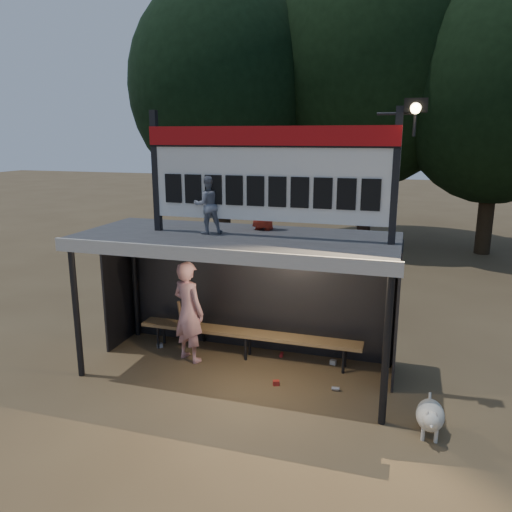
{
  "coord_description": "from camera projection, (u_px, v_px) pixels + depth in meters",
  "views": [
    {
      "loc": [
        2.54,
        -7.24,
        3.83
      ],
      "look_at": [
        0.2,
        0.4,
        1.9
      ],
      "focal_mm": 35.0,
      "sensor_mm": 36.0,
      "label": 1
    }
  ],
  "objects": [
    {
      "name": "tree_right",
      "position": [
        499.0,
        91.0,
        15.46
      ],
      "size": [
        6.08,
        6.08,
        8.72
      ],
      "color": "#2F2215",
      "rests_on": "ground"
    },
    {
      "name": "dog",
      "position": [
        430.0,
        416.0,
        6.49
      ],
      "size": [
        0.36,
        0.81,
        0.49
      ],
      "color": "silver",
      "rests_on": "ground"
    },
    {
      "name": "child_a",
      "position": [
        208.0,
        205.0,
        7.8
      ],
      "size": [
        0.56,
        0.52,
        0.92
      ],
      "primitive_type": "imported",
      "rotation": [
        0.0,
        0.0,
        3.65
      ],
      "color": "gray",
      "rests_on": "dugout_shelter"
    },
    {
      "name": "bats",
      "position": [
        191.0,
        322.0,
        9.35
      ],
      "size": [
        0.48,
        0.33,
        0.84
      ],
      "color": "#976B46",
      "rests_on": "ground"
    },
    {
      "name": "tree_mid",
      "position": [
        372.0,
        67.0,
        17.3
      ],
      "size": [
        7.22,
        7.22,
        10.36
      ],
      "color": "black",
      "rests_on": "ground"
    },
    {
      "name": "ground",
      "position": [
        238.0,
        371.0,
        8.35
      ],
      "size": [
        80.0,
        80.0,
        0.0
      ],
      "primitive_type": "plane",
      "color": "brown",
      "rests_on": "ground"
    },
    {
      "name": "litter",
      "position": [
        273.0,
        366.0,
        8.45
      ],
      "size": [
        3.48,
        1.16,
        0.08
      ],
      "color": "#B2271E",
      "rests_on": "ground"
    },
    {
      "name": "scoreboard_assembly",
      "position": [
        271.0,
        171.0,
        7.4
      ],
      "size": [
        4.1,
        0.27,
        1.99
      ],
      "color": "black",
      "rests_on": "dugout_shelter"
    },
    {
      "name": "bench",
      "position": [
        248.0,
        334.0,
        8.76
      ],
      "size": [
        4.0,
        0.35,
        0.48
      ],
      "color": "olive",
      "rests_on": "ground"
    },
    {
      "name": "child_b",
      "position": [
        264.0,
        200.0,
        8.13
      ],
      "size": [
        0.52,
        0.39,
        0.97
      ],
      "primitive_type": "imported",
      "rotation": [
        0.0,
        0.0,
        2.95
      ],
      "color": "#A02718",
      "rests_on": "dugout_shelter"
    },
    {
      "name": "player",
      "position": [
        189.0,
        311.0,
        8.57
      ],
      "size": [
        0.76,
        0.64,
        1.78
      ],
      "primitive_type": "imported",
      "rotation": [
        0.0,
        0.0,
        2.74
      ],
      "color": "white",
      "rests_on": "ground"
    },
    {
      "name": "dugout_shelter",
      "position": [
        242.0,
        261.0,
        8.14
      ],
      "size": [
        5.1,
        2.08,
        2.32
      ],
      "color": "#373739",
      "rests_on": "ground"
    },
    {
      "name": "tree_left",
      "position": [
        222.0,
        86.0,
        17.49
      ],
      "size": [
        6.46,
        6.46,
        9.27
      ],
      "color": "#302115",
      "rests_on": "ground"
    }
  ]
}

